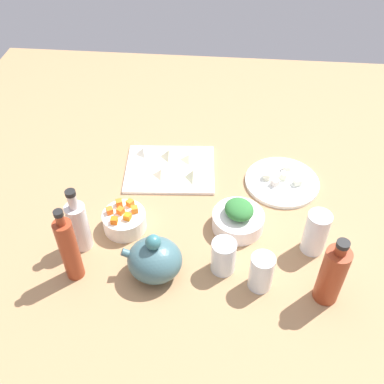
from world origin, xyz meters
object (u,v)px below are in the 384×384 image
(bowl_carrots, at_px, (125,221))
(drinking_glass_0, at_px, (261,272))
(bottle_1, at_px, (79,225))
(teapot, at_px, (155,259))
(plate_tofu, at_px, (282,182))
(bottle_0, at_px, (332,274))
(drinking_glass_1, at_px, (316,233))
(drinking_glass_2, at_px, (223,256))
(bowl_greens, at_px, (238,221))
(bottle_2, at_px, (69,249))
(cutting_board, at_px, (170,169))

(bowl_carrots, bearing_deg, drinking_glass_0, 156.85)
(bottle_1, bearing_deg, teapot, 160.59)
(bottle_1, height_order, drinking_glass_0, bottle_1)
(plate_tofu, height_order, bottle_1, bottle_1)
(bottle_0, bearing_deg, drinking_glass_1, -83.41)
(drinking_glass_0, bearing_deg, drinking_glass_1, -137.58)
(bowl_carrots, relative_size, drinking_glass_2, 1.23)
(bottle_0, relative_size, drinking_glass_2, 2.10)
(bowl_carrots, bearing_deg, bowl_greens, -174.40)
(bowl_greens, height_order, drinking_glass_0, drinking_glass_0)
(bottle_1, xyz_separation_m, bottle_2, (-0.01, 0.10, 0.02))
(cutting_board, relative_size, bottle_1, 1.39)
(teapot, relative_size, drinking_glass_2, 1.58)
(bowl_carrots, xyz_separation_m, bottle_0, (-0.55, 0.18, 0.06))
(bottle_2, relative_size, drinking_glass_0, 2.18)
(bowl_carrots, height_order, bottle_0, bottle_0)
(bottle_0, xyz_separation_m, drinking_glass_0, (0.16, -0.02, -0.04))
(bottle_1, bearing_deg, cutting_board, -120.78)
(drinking_glass_0, distance_m, drinking_glass_2, 0.11)
(cutting_board, bearing_deg, bowl_greens, 134.55)
(bottle_1, distance_m, drinking_glass_0, 0.50)
(drinking_glass_2, bearing_deg, bottle_0, 166.42)
(teapot, bearing_deg, bowl_greens, -139.20)
(teapot, xyz_separation_m, bottle_0, (-0.44, 0.03, 0.03))
(bowl_greens, xyz_separation_m, bottle_0, (-0.22, 0.21, 0.07))
(cutting_board, xyz_separation_m, bottle_2, (0.19, 0.43, 0.10))
(cutting_board, distance_m, drinking_glass_1, 0.52)
(cutting_board, xyz_separation_m, drinking_glass_0, (-0.29, 0.43, 0.05))
(drinking_glass_0, relative_size, drinking_glass_2, 1.09)
(bottle_2, distance_m, drinking_glass_2, 0.39)
(bottle_2, distance_m, drinking_glass_0, 0.48)
(plate_tofu, relative_size, teapot, 1.48)
(bowl_carrots, distance_m, bottle_2, 0.21)
(cutting_board, xyz_separation_m, plate_tofu, (-0.36, 0.03, 0.00))
(bowl_carrots, height_order, bottle_2, bottle_2)
(cutting_board, relative_size, bottle_2, 1.22)
(plate_tofu, height_order, bowl_greens, bowl_greens)
(bottle_0, relative_size, bottle_1, 1.01)
(cutting_board, relative_size, teapot, 1.83)
(plate_tofu, distance_m, bottle_0, 0.43)
(bowl_greens, distance_m, drinking_glass_0, 0.21)
(drinking_glass_0, height_order, drinking_glass_2, drinking_glass_0)
(plate_tofu, distance_m, bowl_carrots, 0.52)
(cutting_board, bearing_deg, bottle_2, 65.91)
(cutting_board, bearing_deg, bottle_1, 59.22)
(drinking_glass_1, bearing_deg, drinking_glass_0, 42.42)
(bottle_1, bearing_deg, drinking_glass_0, 169.71)
(bowl_greens, relative_size, bottle_1, 0.72)
(bottle_2, bearing_deg, drinking_glass_1, -167.12)
(bottle_0, distance_m, bottle_1, 0.66)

